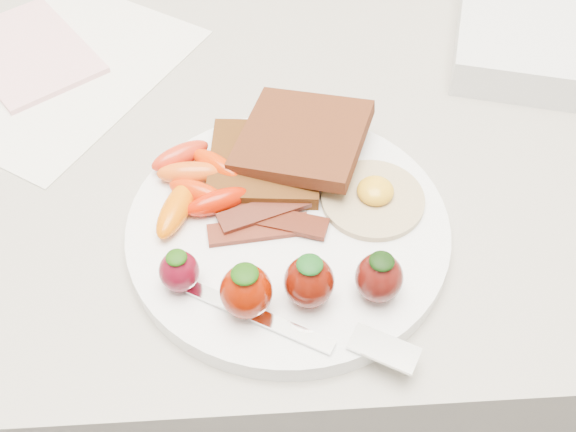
{
  "coord_description": "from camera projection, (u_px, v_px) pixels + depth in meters",
  "views": [
    {
      "loc": [
        -0.01,
        1.18,
        1.38
      ],
      "look_at": [
        0.01,
        1.56,
        0.93
      ],
      "focal_mm": 45.0,
      "sensor_mm": 36.0,
      "label": 1
    }
  ],
  "objects": [
    {
      "name": "paper_sheet",
      "position": [
        61.0,
        71.0,
        0.75
      ],
      "size": [
        0.32,
        0.34,
        0.0
      ],
      "primitive_type": "cube",
      "rotation": [
        0.0,
        0.0,
        -0.59
      ],
      "color": "white",
      "rests_on": "counter"
    },
    {
      "name": "counter",
      "position": [
        274.0,
        351.0,
        1.05
      ],
      "size": [
        2.0,
        0.6,
        0.9
      ],
      "primitive_type": "cube",
      "color": "gray",
      "rests_on": "ground"
    },
    {
      "name": "bacon_strips",
      "position": [
        268.0,
        220.0,
        0.6
      ],
      "size": [
        0.1,
        0.06,
        0.01
      ],
      "color": "#4F1510",
      "rests_on": "plate"
    },
    {
      "name": "toast_upper",
      "position": [
        302.0,
        137.0,
        0.64
      ],
      "size": [
        0.14,
        0.14,
        0.03
      ],
      "primitive_type": "cube",
      "rotation": [
        0.0,
        -0.1,
        -0.37
      ],
      "color": "black",
      "rests_on": "toast_lower"
    },
    {
      "name": "fried_egg",
      "position": [
        374.0,
        197.0,
        0.61
      ],
      "size": [
        0.11,
        0.11,
        0.02
      ],
      "color": "beige",
      "rests_on": "plate"
    },
    {
      "name": "notepad",
      "position": [
        28.0,
        52.0,
        0.77
      ],
      "size": [
        0.18,
        0.19,
        0.01
      ],
      "primitive_type": "cube",
      "rotation": [
        0.0,
        0.0,
        0.6
      ],
      "color": "beige",
      "rests_on": "paper_sheet"
    },
    {
      "name": "plate",
      "position": [
        288.0,
        230.0,
        0.61
      ],
      "size": [
        0.27,
        0.27,
        0.02
      ],
      "primitive_type": "cylinder",
      "color": "white",
      "rests_on": "counter"
    },
    {
      "name": "fork",
      "position": [
        315.0,
        331.0,
        0.53
      ],
      "size": [
        0.17,
        0.09,
        0.0
      ],
      "color": "white",
      "rests_on": "plate"
    },
    {
      "name": "toast_lower",
      "position": [
        265.0,
        163.0,
        0.64
      ],
      "size": [
        0.1,
        0.1,
        0.01
      ],
      "primitive_type": "cube",
      "rotation": [
        0.0,
        0.0,
        -0.09
      ],
      "color": "black",
      "rests_on": "plate"
    },
    {
      "name": "baby_carrots",
      "position": [
        195.0,
        184.0,
        0.62
      ],
      "size": [
        0.09,
        0.12,
        0.02
      ],
      "color": "#DD5212",
      "rests_on": "plate"
    },
    {
      "name": "strawberries",
      "position": [
        287.0,
        281.0,
        0.54
      ],
      "size": [
        0.18,
        0.06,
        0.05
      ],
      "color": "#580716",
      "rests_on": "plate"
    }
  ]
}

